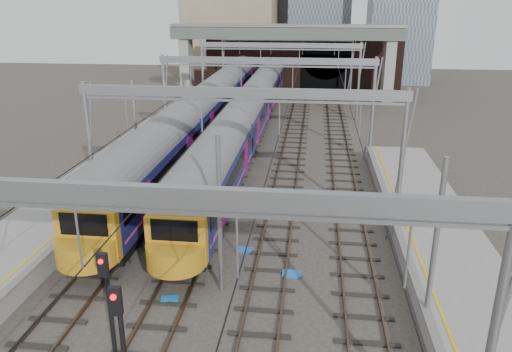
# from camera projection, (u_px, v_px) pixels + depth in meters

# --- Properties ---
(ground) EXTENTS (160.00, 160.00, 0.00)m
(ground) POSITION_uv_depth(u_px,v_px,m) (213.00, 317.00, 19.93)
(ground) COLOR #38332D
(ground) RESTS_ON ground
(platform_left) EXTENTS (4.32, 55.00, 1.12)m
(platform_left) POSITION_uv_depth(u_px,v_px,m) (8.00, 259.00, 23.21)
(platform_left) COLOR gray
(platform_left) RESTS_ON ground
(platform_right) EXTENTS (4.32, 47.00, 1.12)m
(platform_right) POSITION_uv_depth(u_px,v_px,m) (493.00, 350.00, 17.22)
(platform_right) COLOR gray
(platform_right) RESTS_ON ground
(tracks) EXTENTS (14.40, 80.00, 0.22)m
(tracks) POSITION_uv_depth(u_px,v_px,m) (256.00, 186.00, 33.98)
(tracks) COLOR #4C3828
(tracks) RESTS_ON ground
(overhead_line) EXTENTS (16.80, 80.00, 8.00)m
(overhead_line) POSITION_uv_depth(u_px,v_px,m) (266.00, 75.00, 37.87)
(overhead_line) COLOR gray
(overhead_line) RESTS_ON ground
(retaining_wall) EXTENTS (28.00, 2.75, 9.00)m
(retaining_wall) POSITION_uv_depth(u_px,v_px,m) (299.00, 60.00, 66.98)
(retaining_wall) COLOR black
(retaining_wall) RESTS_ON ground
(overbridge) EXTENTS (28.00, 3.00, 9.25)m
(overbridge) POSITION_uv_depth(u_px,v_px,m) (286.00, 41.00, 60.60)
(overbridge) COLOR gray
(overbridge) RESTS_ON ground
(train_main) EXTENTS (2.77, 63.95, 4.77)m
(train_main) POSITION_uv_depth(u_px,v_px,m) (258.00, 98.00, 51.25)
(train_main) COLOR black
(train_main) RESTS_ON ground
(train_second) EXTENTS (2.92, 50.60, 4.98)m
(train_second) POSITION_uv_depth(u_px,v_px,m) (207.00, 110.00, 45.33)
(train_second) COLOR black
(train_second) RESTS_ON ground
(signal_near_left) EXTENTS (0.34, 0.46, 4.57)m
(signal_near_left) POSITION_uv_depth(u_px,v_px,m) (108.00, 297.00, 16.06)
(signal_near_left) COLOR black
(signal_near_left) RESTS_ON ground
(signal_near_centre) EXTENTS (0.35, 0.46, 4.76)m
(signal_near_centre) POSITION_uv_depth(u_px,v_px,m) (122.00, 339.00, 13.93)
(signal_near_centre) COLOR black
(signal_near_centre) RESTS_ON ground
(equip_cover_a) EXTENTS (0.84, 0.65, 0.09)m
(equip_cover_a) POSITION_uv_depth(u_px,v_px,m) (245.00, 250.00, 25.20)
(equip_cover_a) COLOR blue
(equip_cover_a) RESTS_ON ground
(equip_cover_b) EXTENTS (0.83, 0.68, 0.09)m
(equip_cover_b) POSITION_uv_depth(u_px,v_px,m) (169.00, 299.00, 21.04)
(equip_cover_b) COLOR blue
(equip_cover_b) RESTS_ON ground
(equip_cover_c) EXTENTS (0.89, 0.64, 0.10)m
(equip_cover_c) POSITION_uv_depth(u_px,v_px,m) (292.00, 274.00, 22.96)
(equip_cover_c) COLOR blue
(equip_cover_c) RESTS_ON ground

